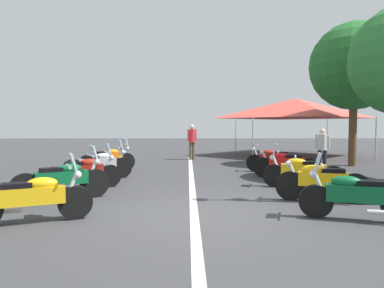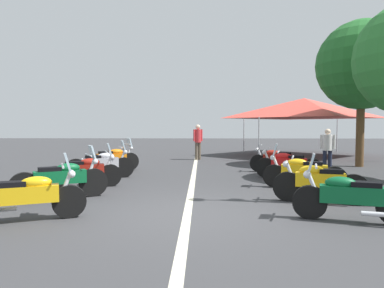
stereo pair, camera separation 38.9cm
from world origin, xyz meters
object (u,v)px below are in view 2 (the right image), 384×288
at_px(motorcycle_right_row_3, 288,164).
at_px(motorcycle_right_row_1, 319,182).
at_px(motorcycle_left_row_0, 28,196).
at_px(roadside_tree_1, 362,65).
at_px(motorcycle_left_row_4, 112,158).
at_px(motorcycle_left_row_3, 101,164).
at_px(bystander_0, 327,147).
at_px(motorcycle_left_row_1, 62,179).
at_px(motorcycle_left_row_2, 84,171).
at_px(motorcycle_right_row_0, 349,196).
at_px(motorcycle_right_row_2, 303,171).
at_px(event_tent, 304,108).
at_px(motorcycle_right_row_4, 277,160).
at_px(bystander_1, 198,139).

bearing_deg(motorcycle_right_row_3, motorcycle_right_row_1, 100.29).
relative_size(motorcycle_left_row_0, roadside_tree_1, 0.32).
bearing_deg(motorcycle_left_row_4, roadside_tree_1, -20.81).
xyz_separation_m(motorcycle_left_row_3, bystander_0, (1.89, -7.82, 0.44)).
height_order(motorcycle_left_row_1, motorcycle_left_row_2, motorcycle_left_row_1).
distance_m(motorcycle_left_row_0, motorcycle_left_row_2, 3.40).
relative_size(motorcycle_left_row_2, motorcycle_left_row_3, 0.97).
bearing_deg(motorcycle_right_row_0, motorcycle_left_row_4, -31.51).
relative_size(motorcycle_left_row_1, bystander_0, 1.24).
height_order(motorcycle_left_row_1, motorcycle_right_row_2, motorcycle_left_row_1).
xyz_separation_m(motorcycle_right_row_0, event_tent, (13.46, -3.06, 2.19)).
height_order(motorcycle_left_row_4, motorcycle_right_row_4, motorcycle_left_row_4).
height_order(motorcycle_left_row_2, motorcycle_right_row_1, motorcycle_left_row_2).
bearing_deg(motorcycle_right_row_0, motorcycle_right_row_1, -71.89).
xyz_separation_m(motorcycle_left_row_3, motorcycle_left_row_4, (1.79, 0.10, 0.00)).
height_order(motorcycle_left_row_3, motorcycle_left_row_4, motorcycle_left_row_4).
height_order(motorcycle_left_row_0, bystander_1, bystander_1).
bearing_deg(motorcycle_left_row_1, motorcycle_right_row_0, -46.71).
height_order(motorcycle_left_row_4, bystander_1, bystander_1).
bearing_deg(motorcycle_right_row_0, motorcycle_right_row_3, -74.71).
relative_size(motorcycle_right_row_1, bystander_1, 1.13).
distance_m(motorcycle_right_row_4, bystander_0, 1.95).
distance_m(motorcycle_left_row_1, motorcycle_right_row_0, 6.06).
height_order(motorcycle_left_row_0, roadside_tree_1, roadside_tree_1).
relative_size(motorcycle_left_row_0, motorcycle_left_row_3, 0.94).
bearing_deg(event_tent, bystander_1, 111.04).
bearing_deg(event_tent, motorcycle_left_row_1, 142.87).
bearing_deg(roadside_tree_1, motorcycle_right_row_3, 131.98).
distance_m(motorcycle_right_row_2, event_tent, 10.80).
xyz_separation_m(motorcycle_right_row_2, motorcycle_right_row_4, (3.31, -0.02, -0.01)).
xyz_separation_m(motorcycle_right_row_0, motorcycle_right_row_1, (1.52, 0.02, 0.00)).
height_order(motorcycle_left_row_3, roadside_tree_1, roadside_tree_1).
relative_size(motorcycle_left_row_3, roadside_tree_1, 0.34).
relative_size(motorcycle_left_row_3, motorcycle_left_row_4, 1.10).
distance_m(motorcycle_left_row_1, motorcycle_left_row_3, 3.19).
xyz_separation_m(motorcycle_left_row_1, motorcycle_right_row_3, (3.34, -5.98, -0.02)).
distance_m(motorcycle_left_row_3, motorcycle_left_row_4, 1.79).
xyz_separation_m(motorcycle_left_row_2, motorcycle_right_row_1, (-1.76, -5.75, 0.00)).
bearing_deg(event_tent, motorcycle_right_row_4, 156.98).
relative_size(motorcycle_left_row_1, motorcycle_right_row_1, 0.99).
relative_size(motorcycle_left_row_1, motorcycle_right_row_3, 0.94).
relative_size(motorcycle_left_row_1, event_tent, 0.30).
xyz_separation_m(motorcycle_left_row_4, bystander_0, (0.10, -7.92, 0.44)).
bearing_deg(motorcycle_left_row_1, motorcycle_right_row_4, 9.39).
distance_m(motorcycle_left_row_3, roadside_tree_1, 10.97).
relative_size(motorcycle_left_row_2, bystander_1, 1.14).
xyz_separation_m(motorcycle_left_row_3, motorcycle_right_row_0, (-4.95, -5.79, -0.02)).
height_order(motorcycle_left_row_1, motorcycle_left_row_4, motorcycle_left_row_1).
xyz_separation_m(motorcycle_right_row_1, motorcycle_right_row_3, (3.59, -0.20, -0.00)).
relative_size(bystander_1, event_tent, 0.27).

